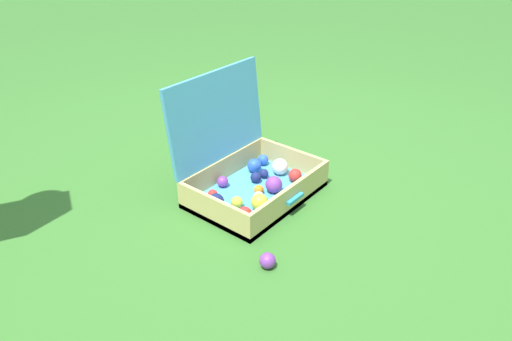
# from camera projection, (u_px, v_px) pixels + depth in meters

# --- Properties ---
(ground_plane) EXTENTS (16.00, 16.00, 0.00)m
(ground_plane) POSITION_uv_depth(u_px,v_px,m) (265.00, 195.00, 2.32)
(ground_plane) COLOR #336B28
(open_suitcase) EXTENTS (0.60, 0.50, 0.56)m
(open_suitcase) POSITION_uv_depth(u_px,v_px,m) (247.00, 171.00, 2.29)
(open_suitcase) COLOR #4799C6
(open_suitcase) RESTS_ON ground
(stray_ball_on_grass) EXTENTS (0.06, 0.06, 0.06)m
(stray_ball_on_grass) POSITION_uv_depth(u_px,v_px,m) (267.00, 261.00, 1.86)
(stray_ball_on_grass) COLOR purple
(stray_ball_on_grass) RESTS_ON ground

